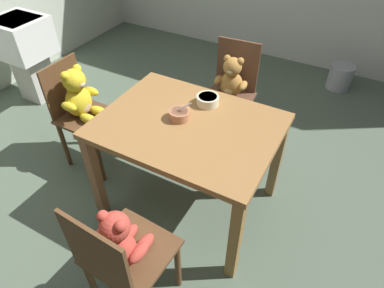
{
  "coord_description": "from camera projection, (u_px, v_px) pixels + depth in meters",
  "views": [
    {
      "loc": [
        0.79,
        -1.4,
        1.97
      ],
      "look_at": [
        0.0,
        0.05,
        0.52
      ],
      "focal_mm": 31.71,
      "sensor_mm": 36.0,
      "label": 1
    }
  ],
  "objects": [
    {
      "name": "teddy_chair_near_left",
      "position": [
        81.0,
        103.0,
        2.49
      ],
      "size": [
        0.42,
        0.37,
        0.85
      ],
      "rotation": [
        0.0,
        0.0,
        -0.01
      ],
      "color": "brown",
      "rests_on": "ground_plane"
    },
    {
      "name": "metal_pail",
      "position": [
        340.0,
        77.0,
        3.6
      ],
      "size": [
        0.25,
        0.25,
        0.26
      ],
      "primitive_type": "cylinder",
      "color": "#93969B",
      "rests_on": "ground_plane"
    },
    {
      "name": "teddy_chair_near_front",
      "position": [
        121.0,
        249.0,
        1.61
      ],
      "size": [
        0.42,
        0.41,
        0.86
      ],
      "rotation": [
        0.0,
        0.0,
        1.51
      ],
      "color": "brown",
      "rests_on": "ground_plane"
    },
    {
      "name": "porridge_bowl_terracotta_center",
      "position": [
        179.0,
        114.0,
        2.05
      ],
      "size": [
        0.13,
        0.13,
        0.12
      ],
      "color": "#B47351",
      "rests_on": "dining_table"
    },
    {
      "name": "ground_plane",
      "position": [
        189.0,
        203.0,
        2.52
      ],
      "size": [
        5.2,
        5.2,
        0.04
      ],
      "color": "#4F5E4D"
    },
    {
      "name": "teddy_chair_far_center",
      "position": [
        231.0,
        87.0,
        2.7
      ],
      "size": [
        0.4,
        0.43,
        0.87
      ],
      "rotation": [
        0.0,
        0.0,
        -1.5
      ],
      "color": "brown",
      "rests_on": "ground_plane"
    },
    {
      "name": "dining_table",
      "position": [
        188.0,
        137.0,
        2.1
      ],
      "size": [
        1.08,
        0.82,
        0.73
      ],
      "color": "olive",
      "rests_on": "ground_plane"
    },
    {
      "name": "porridge_bowl_cream_far_center",
      "position": [
        208.0,
        100.0,
        2.17
      ],
      "size": [
        0.14,
        0.14,
        0.06
      ],
      "color": "beige",
      "rests_on": "dining_table"
    },
    {
      "name": "sink_basin",
      "position": [
        25.0,
        48.0,
        3.22
      ],
      "size": [
        0.46,
        0.43,
        0.82
      ],
      "color": "#B7B2A8",
      "rests_on": "ground_plane"
    }
  ]
}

